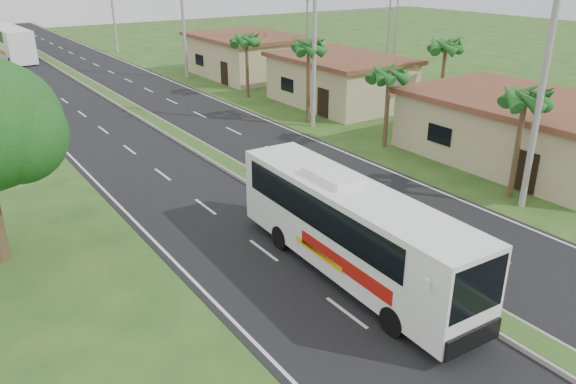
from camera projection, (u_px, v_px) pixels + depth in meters
ground at (424, 280)px, 19.66m from camera, size 180.00×180.00×0.00m
road_asphalt at (184, 140)px, 34.93m from camera, size 14.00×160.00×0.02m
median_strip at (184, 138)px, 34.90m from camera, size 1.20×160.00×0.18m
lane_edge_left at (74, 160)px, 31.46m from camera, size 0.12×160.00×0.01m
lane_edge_right at (274, 124)px, 38.41m from camera, size 0.12×160.00×0.01m
shop_near at (524, 129)px, 30.82m from camera, size 8.60×12.60×3.52m
shop_mid at (340, 80)px, 43.02m from camera, size 7.60×10.60×3.67m
shop_far at (247, 55)px, 53.68m from camera, size 8.60×11.60×3.82m
palm_verge_a at (525, 98)px, 24.80m from camera, size 2.40×2.40×5.45m
palm_verge_b at (389, 74)px, 32.03m from camera, size 2.40×2.40×5.05m
palm_verge_c at (309, 47)px, 36.77m from camera, size 2.40×2.40×5.85m
palm_verge_d at (246, 40)px, 44.13m from camera, size 2.40×2.40×5.25m
palm_behind_shop at (446, 46)px, 38.30m from camera, size 2.40×2.40×5.65m
utility_pole_a at (543, 82)px, 23.42m from camera, size 1.60×0.28×11.00m
utility_pole_b at (314, 30)px, 35.40m from camera, size 3.20×0.28×12.00m
utility_pole_c at (183, 16)px, 50.92m from camera, size 1.60×0.28×11.00m
utility_pole_d at (112, 5)px, 66.30m from camera, size 1.60×0.28×10.50m
billboard_lattice at (355, 2)px, 51.37m from camera, size 10.18×1.18×12.07m
coach_bus_main at (350, 224)px, 19.35m from camera, size 2.69×11.06×3.55m
coach_bus_far at (9, 41)px, 62.30m from camera, size 3.20×12.28×3.55m
motorcyclist at (298, 223)px, 22.00m from camera, size 2.07×1.13×2.35m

